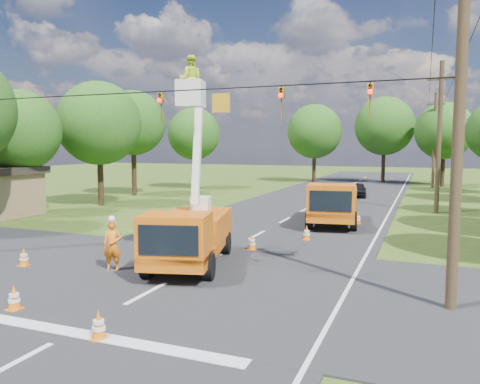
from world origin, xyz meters
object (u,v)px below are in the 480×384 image
at_px(ground_worker, 112,245).
at_px(traffic_cone_2, 252,242).
at_px(traffic_cone_1, 99,325).
at_px(pole_right_near, 459,123).
at_px(tree_left_c, 19,131).
at_px(tree_far_b, 384,126).
at_px(pole_right_mid, 439,136).
at_px(distant_car, 357,190).
at_px(tree_far_c, 444,131).
at_px(tree_far_a, 315,132).
at_px(pole_right_far, 434,140).
at_px(tree_left_e, 133,123).
at_px(traffic_cone_3, 307,233).
at_px(bucket_truck, 189,222).
at_px(traffic_cone_6, 358,218).
at_px(traffic_cone_0, 14,298).
at_px(traffic_cone_4, 24,257).
at_px(tree_left_d, 99,124).
at_px(tree_left_f, 194,134).
at_px(second_truck, 333,202).

xyz_separation_m(ground_worker, traffic_cone_2, (3.52, 4.93, -0.57)).
relative_size(traffic_cone_1, pole_right_near, 0.07).
bearing_deg(tree_left_c, tree_far_b, 61.56).
height_order(ground_worker, traffic_cone_1, ground_worker).
xyz_separation_m(traffic_cone_1, pole_right_mid, (7.69, 25.24, 4.75)).
xyz_separation_m(distant_car, tree_far_c, (7.23, 14.11, 5.43)).
bearing_deg(tree_far_a, pole_right_far, -12.53).
bearing_deg(tree_far_c, tree_left_e, -142.75).
bearing_deg(pole_right_near, tree_far_a, 107.43).
bearing_deg(tree_far_b, traffic_cone_3, -90.65).
bearing_deg(traffic_cone_3, tree_far_c, 78.57).
bearing_deg(tree_left_e, bucket_truck, -51.30).
relative_size(bucket_truck, traffic_cone_2, 11.01).
bearing_deg(traffic_cone_6, traffic_cone_0, -110.95).
bearing_deg(distant_car, tree_far_c, 56.73).
relative_size(traffic_cone_4, tree_left_d, 0.08).
bearing_deg(traffic_cone_3, pole_right_far, 79.59).
bearing_deg(ground_worker, pole_right_far, 56.57).
bearing_deg(tree_far_c, pole_right_near, -91.36).
height_order(pole_right_near, tree_far_b, tree_far_b).
bearing_deg(tree_left_e, pole_right_mid, -4.52).
height_order(tree_left_f, tree_far_a, tree_far_a).
distance_m(traffic_cone_2, tree_far_c, 38.60).
bearing_deg(ground_worker, tree_left_c, 128.74).
height_order(distant_car, traffic_cone_4, distant_car).
relative_size(traffic_cone_0, tree_far_a, 0.07).
distance_m(second_truck, traffic_cone_1, 18.01).
bearing_deg(distant_car, pole_right_far, 56.64).
bearing_deg(traffic_cone_0, distant_car, 81.46).
relative_size(pole_right_mid, pole_right_far, 1.00).
distance_m(second_truck, distant_car, 15.29).
height_order(traffic_cone_1, pole_right_far, pole_right_far).
xyz_separation_m(ground_worker, tree_left_d, (-12.37, 15.12, 5.20)).
distance_m(distant_car, traffic_cone_3, 20.10).
xyz_separation_m(traffic_cone_2, pole_right_near, (7.61, -4.81, 4.75)).
bearing_deg(tree_far_c, tree_left_d, -132.22).
height_order(second_truck, tree_left_f, tree_left_f).
xyz_separation_m(second_truck, traffic_cone_4, (-8.99, -13.48, -0.93)).
bearing_deg(tree_left_e, traffic_cone_4, -64.87).
height_order(traffic_cone_4, pole_right_near, pole_right_near).
bearing_deg(traffic_cone_6, ground_worker, -117.02).
distance_m(second_truck, tree_far_c, 30.48).
bearing_deg(pole_right_near, traffic_cone_6, 107.78).
bearing_deg(traffic_cone_6, tree_left_c, -168.22).
bearing_deg(pole_right_far, bucket_truck, -102.96).
bearing_deg(distant_car, traffic_cone_4, -112.32).
xyz_separation_m(traffic_cone_6, tree_far_a, (-9.23, 29.68, 5.83)).
xyz_separation_m(ground_worker, distant_car, (4.90, 28.01, -0.30)).
xyz_separation_m(traffic_cone_1, traffic_cone_4, (-6.88, 4.38, 0.00)).
xyz_separation_m(ground_worker, pole_right_mid, (11.13, 20.12, 4.18)).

